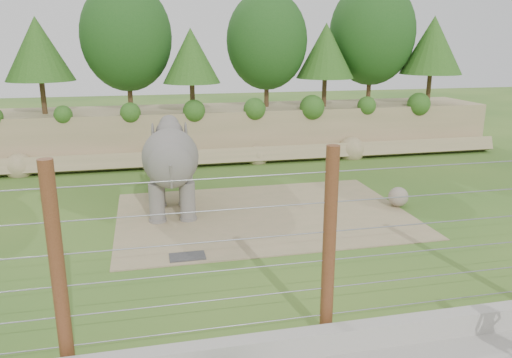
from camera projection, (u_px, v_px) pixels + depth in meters
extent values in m
plane|color=#346222|center=(271.00, 250.00, 14.49)|extent=(90.00, 90.00, 0.00)
cube|color=#93895E|center=(210.00, 131.00, 26.38)|extent=(30.00, 4.00, 2.50)
cube|color=#93895E|center=(217.00, 157.00, 24.45)|extent=(30.00, 1.37, 1.07)
cylinder|color=#3F2B19|center=(43.00, 97.00, 23.67)|extent=(0.24, 0.24, 1.58)
sphere|color=#1C4A18|center=(38.00, 51.00, 23.10)|extent=(3.60, 3.60, 3.60)
cylinder|color=#3F2B19|center=(130.00, 91.00, 24.94)|extent=(0.24, 0.24, 1.92)
sphere|color=#1C4A18|center=(126.00, 36.00, 24.24)|extent=(4.40, 4.40, 4.40)
cylinder|color=#3F2B19|center=(192.00, 97.00, 24.52)|extent=(0.24, 0.24, 1.40)
sphere|color=#1C4A18|center=(191.00, 57.00, 24.01)|extent=(3.20, 3.20, 3.20)
cylinder|color=#3F2B19|center=(267.00, 89.00, 26.25)|extent=(0.24, 0.24, 1.82)
sphere|color=#1C4A18|center=(267.00, 41.00, 25.59)|extent=(4.16, 4.16, 4.16)
cylinder|color=#3F2B19|center=(324.00, 92.00, 26.36)|extent=(0.24, 0.24, 1.50)
sphere|color=#1C4A18|center=(326.00, 52.00, 25.81)|extent=(3.44, 3.44, 3.44)
cylinder|color=#3F2B19|center=(369.00, 85.00, 27.86)|extent=(0.24, 0.24, 2.03)
sphere|color=#1C4A18|center=(372.00, 33.00, 27.13)|extent=(4.64, 4.64, 4.64)
cylinder|color=#3F2B19|center=(429.00, 89.00, 27.42)|extent=(0.24, 0.24, 1.64)
sphere|color=#1C4A18|center=(432.00, 47.00, 26.83)|extent=(3.76, 3.76, 3.76)
cube|color=#93885F|center=(264.00, 215.00, 17.41)|extent=(10.00, 7.00, 0.02)
cube|color=#262628|center=(187.00, 256.00, 13.96)|extent=(1.00, 0.60, 0.03)
sphere|color=gray|center=(398.00, 197.00, 18.17)|extent=(0.72, 0.72, 0.72)
cube|color=#B4B0A8|center=(335.00, 339.00, 9.72)|extent=(26.00, 0.35, 0.50)
cylinder|color=#512715|center=(58.00, 271.00, 8.66)|extent=(0.26, 0.26, 4.00)
cylinder|color=#512715|center=(329.00, 246.00, 9.72)|extent=(0.26, 0.26, 4.00)
cylinder|color=gray|center=(326.00, 314.00, 10.12)|extent=(20.00, 0.02, 0.02)
cylinder|color=gray|center=(327.00, 288.00, 9.96)|extent=(20.00, 0.02, 0.02)
cylinder|color=gray|center=(329.00, 260.00, 9.80)|extent=(20.00, 0.02, 0.02)
cylinder|color=gray|center=(330.00, 232.00, 9.64)|extent=(20.00, 0.02, 0.02)
cylinder|color=gray|center=(331.00, 202.00, 9.48)|extent=(20.00, 0.02, 0.02)
cylinder|color=gray|center=(332.00, 172.00, 9.32)|extent=(20.00, 0.02, 0.02)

